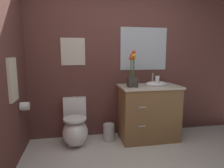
% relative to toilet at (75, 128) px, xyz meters
% --- Properties ---
extents(wall_back, '(4.28, 0.05, 2.50)m').
position_rel_toilet_xyz_m(wall_back, '(0.85, 0.30, 1.01)').
color(wall_back, brown).
rests_on(wall_back, ground_plane).
extents(toilet, '(0.38, 0.59, 0.69)m').
position_rel_toilet_xyz_m(toilet, '(0.00, 0.00, 0.00)').
color(toilet, white).
rests_on(toilet, ground_plane).
extents(vanity_cabinet, '(0.94, 0.56, 1.06)m').
position_rel_toilet_xyz_m(vanity_cabinet, '(1.17, -0.03, 0.21)').
color(vanity_cabinet, brown).
rests_on(vanity_cabinet, ground_plane).
extents(flower_vase, '(0.14, 0.14, 0.55)m').
position_rel_toilet_xyz_m(flower_vase, '(0.87, -0.09, 0.83)').
color(flower_vase, '#38332D').
rests_on(flower_vase, vanity_cabinet).
extents(soap_bottle, '(0.06, 0.06, 0.19)m').
position_rel_toilet_xyz_m(soap_bottle, '(1.26, -0.11, 0.72)').
color(soap_bottle, white).
rests_on(soap_bottle, vanity_cabinet).
extents(trash_bin, '(0.18, 0.18, 0.27)m').
position_rel_toilet_xyz_m(trash_bin, '(0.52, 0.02, -0.11)').
color(trash_bin, '#B7B7BC').
rests_on(trash_bin, ground_plane).
extents(wall_poster, '(0.37, 0.01, 0.42)m').
position_rel_toilet_xyz_m(wall_poster, '(0.00, 0.27, 1.16)').
color(wall_poster, beige).
extents(wall_mirror, '(0.80, 0.01, 0.70)m').
position_rel_toilet_xyz_m(wall_mirror, '(1.16, 0.27, 1.21)').
color(wall_mirror, '#B2BCC6').
extents(hanging_towel, '(0.03, 0.28, 0.52)m').
position_rel_toilet_xyz_m(hanging_towel, '(-0.71, -0.43, 0.83)').
color(hanging_towel, beige).
extents(toilet_paper_roll, '(0.11, 0.11, 0.11)m').
position_rel_toilet_xyz_m(toilet_paper_roll, '(-0.65, -0.20, 0.44)').
color(toilet_paper_roll, white).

